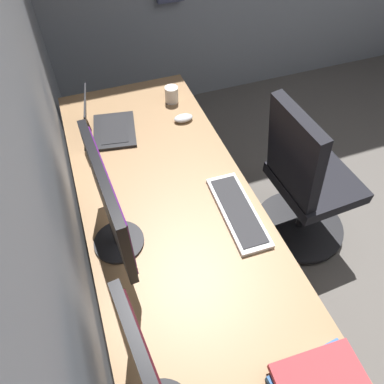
% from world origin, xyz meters
% --- Properties ---
extents(wall_back, '(5.07, 0.10, 2.60)m').
position_xyz_m(wall_back, '(0.00, 2.07, 1.30)').
color(wall_back, '#8C939E').
rests_on(wall_back, ground).
extents(desk, '(2.25, 0.75, 0.73)m').
position_xyz_m(desk, '(0.34, 1.63, 0.67)').
color(desk, '#936D47').
rests_on(desk, ground).
extents(drawer_pedestal, '(0.40, 0.51, 0.69)m').
position_xyz_m(drawer_pedestal, '(0.47, 1.65, 0.35)').
color(drawer_pedestal, '#936D47').
rests_on(drawer_pedestal, ground).
extents(monitor_secondary, '(0.51, 0.20, 0.43)m').
position_xyz_m(monitor_secondary, '(0.36, 1.88, 0.98)').
color(monitor_secondary, black).
rests_on(monitor_secondary, desk).
extents(laptop_leftmost, '(0.32, 0.30, 0.22)m').
position_xyz_m(laptop_leftmost, '(1.06, 1.80, 0.78)').
color(laptop_leftmost, black).
rests_on(laptop_leftmost, desk).
extents(keyboard_main, '(0.42, 0.15, 0.02)m').
position_xyz_m(keyboard_main, '(0.34, 1.37, 0.74)').
color(keyboard_main, silver).
rests_on(keyboard_main, desk).
extents(mouse_main, '(0.06, 0.10, 0.03)m').
position_xyz_m(mouse_main, '(1.01, 1.38, 0.75)').
color(mouse_main, silver).
rests_on(mouse_main, desk).
extents(coffee_mug, '(0.12, 0.08, 0.09)m').
position_xyz_m(coffee_mug, '(1.21, 1.39, 0.78)').
color(coffee_mug, silver).
rests_on(coffee_mug, desk).
extents(office_chair, '(0.56, 0.56, 0.97)m').
position_xyz_m(office_chair, '(0.57, 0.83, 0.46)').
color(office_chair, black).
rests_on(office_chair, ground).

